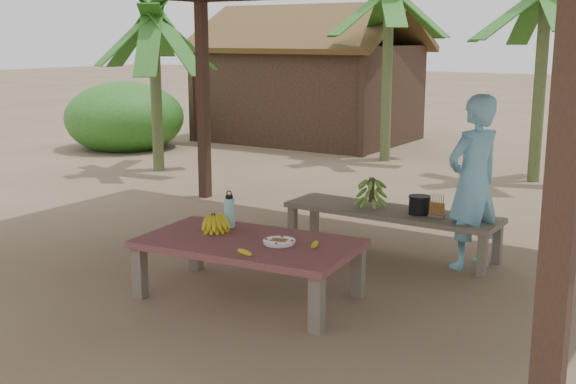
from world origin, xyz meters
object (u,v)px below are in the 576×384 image
Objects in this scene: water_flask at (229,212)px; woman at (473,182)px; bench at (391,215)px; ripe_banana_bunch at (213,221)px; work_table at (249,248)px; cooking_pot at (419,205)px; plate at (279,242)px.

water_flask is 2.30m from woman.
ripe_banana_bunch reaches higher than bench.
work_table is at bearing -33.34° from water_flask.
work_table is at bearing -10.30° from ripe_banana_bunch.
bench is at bearing 178.74° from cooking_pot.
ripe_banana_bunch is at bearing -116.95° from bench.
work_table is 0.51m from water_flask.
ripe_banana_bunch reaches higher than plate.
bench is 8.24× the size of plate.
bench is at bearing 61.35° from water_flask.
plate is at bearing -17.76° from water_flask.
work_table is at bearing -8.85° from woman.
woman reaches higher than plate.
cooking_pot reaches higher than bench.
bench is 7.76× the size of ripe_banana_bunch.
bench is at bearing -64.22° from woman.
cooking_pot reaches higher than plate.
woman is (1.03, 1.76, 0.31)m from plate.
ripe_banana_bunch is 1.06× the size of plate.
bench is 0.34m from cooking_pot.
work_table is 1.98m from cooking_pot.
ripe_banana_bunch is at bearing 164.09° from work_table.
bench is 1.80m from water_flask.
cooking_pot is (1.16, 1.56, -0.10)m from water_flask.
work_table is 7.07× the size of plate.
work_table is 1.88m from bench.
cooking_pot is (0.31, -0.01, 0.14)m from bench.
plate reaches higher than work_table.
work_table is 0.29m from plate.
plate is 1.84m from cooking_pot.
ripe_banana_bunch is 1.37× the size of cooking_pot.
bench is (0.47, 1.82, -0.04)m from work_table.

